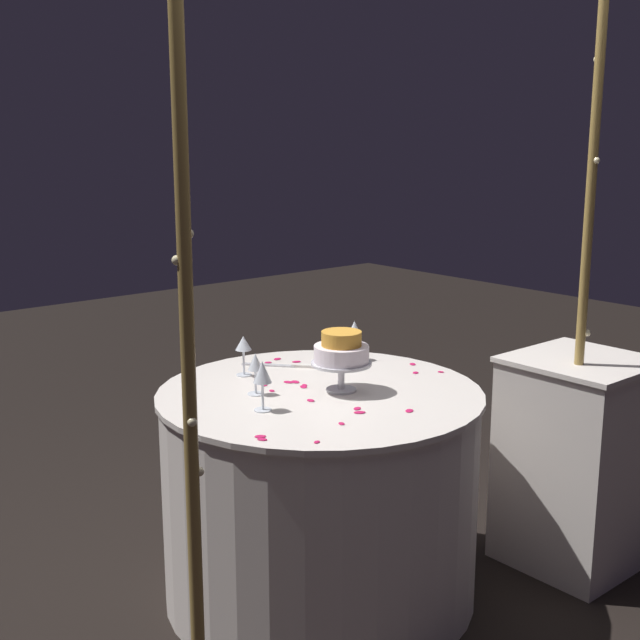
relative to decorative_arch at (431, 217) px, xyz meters
name	(u,v)px	position (x,y,z in m)	size (l,w,h in m)	color
ground_plane	(320,590)	(0.00, -0.51, -1.46)	(12.00, 12.00, 0.00)	black
decorative_arch	(431,217)	(0.00, 0.00, 0.00)	(1.77, 0.06, 2.32)	olive
main_table	(320,493)	(0.00, -0.51, -1.06)	(1.19, 1.19, 0.80)	silver
side_table	(576,461)	(-0.94, -0.04, -1.04)	(0.51, 0.51, 0.85)	silver
tiered_cake	(341,352)	(-0.06, -0.46, -0.52)	(0.22, 0.22, 0.22)	silver
wine_glass_0	(262,374)	(0.29, -0.47, -0.54)	(0.06, 0.06, 0.17)	silver
wine_glass_1	(255,365)	(0.20, -0.63, -0.56)	(0.06, 0.06, 0.15)	silver
wine_glass_2	(354,331)	(-0.39, -0.75, -0.54)	(0.06, 0.06, 0.16)	silver
wine_glass_3	(243,346)	(0.09, -0.86, -0.55)	(0.06, 0.06, 0.16)	silver
cake_knife	(282,365)	(-0.10, -0.86, -0.66)	(0.20, 0.24, 0.01)	silver
rose_petal_0	(277,359)	(-0.15, -0.96, -0.66)	(0.04, 0.03, 0.00)	#C61951
rose_petal_1	(416,373)	(-0.43, -0.45, -0.66)	(0.03, 0.02, 0.00)	#C61951
rose_petal_2	(311,400)	(0.10, -0.45, -0.66)	(0.03, 0.02, 0.00)	#C61951
rose_petal_3	(268,362)	(-0.09, -0.94, -0.66)	(0.03, 0.02, 0.00)	#C61951
rose_petal_4	(409,411)	(-0.08, -0.14, -0.66)	(0.04, 0.03, 0.00)	#C61951
rose_petal_5	(260,436)	(0.45, -0.27, -0.66)	(0.04, 0.03, 0.00)	#C61951
rose_petal_6	(342,424)	(0.18, -0.20, -0.66)	(0.03, 0.02, 0.00)	#C61951
rose_petal_7	(296,362)	(-0.18, -0.88, -0.66)	(0.04, 0.03, 0.00)	#C61951
rose_petal_8	(357,408)	(0.04, -0.28, -0.66)	(0.03, 0.02, 0.00)	#C61951
rose_petal_9	(264,385)	(0.11, -0.70, -0.66)	(0.03, 0.02, 0.00)	#C61951
rose_petal_10	(304,387)	(0.02, -0.59, -0.66)	(0.04, 0.03, 0.00)	#C61951
rose_petal_11	(288,382)	(0.02, -0.67, -0.66)	(0.04, 0.03, 0.00)	#C61951
rose_petal_12	(258,370)	(0.01, -0.88, -0.66)	(0.03, 0.02, 0.00)	#C61951
rose_petal_13	(441,372)	(-0.52, -0.39, -0.66)	(0.03, 0.02, 0.00)	#C61951
rose_petal_14	(413,364)	(-0.52, -0.54, -0.66)	(0.03, 0.02, 0.00)	#C61951
rose_petal_15	(295,382)	(0.00, -0.66, -0.66)	(0.04, 0.03, 0.00)	#C61951
rose_petal_16	(338,366)	(-0.27, -0.72, -0.66)	(0.03, 0.02, 0.00)	#C61951
rose_petal_17	(305,385)	(0.00, -0.60, -0.66)	(0.03, 0.02, 0.00)	#C61951
rose_petal_18	(317,442)	(0.35, -0.12, -0.66)	(0.02, 0.02, 0.00)	#C61951
rose_petal_19	(360,412)	(0.06, -0.24, -0.66)	(0.04, 0.03, 0.00)	#C61951
rose_petal_20	(262,439)	(0.46, -0.25, -0.66)	(0.03, 0.02, 0.00)	#C61951
rose_petal_21	(272,391)	(0.14, -0.62, -0.66)	(0.03, 0.02, 0.00)	#C61951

